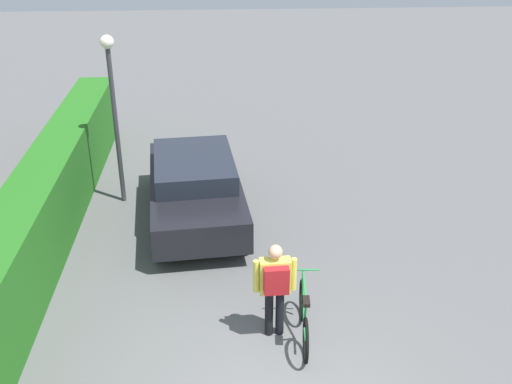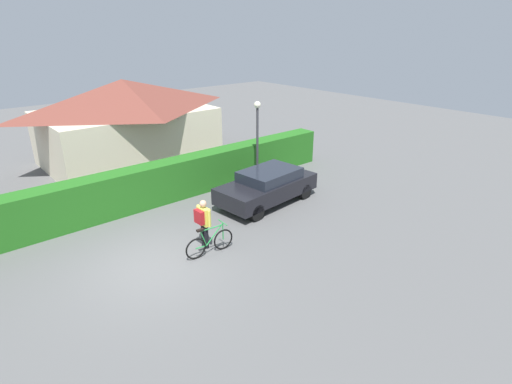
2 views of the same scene
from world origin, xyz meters
TOP-DOWN VIEW (x-y plane):
  - parked_car_near at (5.60, 1.29)m, footprint 4.26×2.18m
  - bicycle at (1.67, -0.46)m, footprint 1.64×0.50m
  - person_rider at (1.75, -0.02)m, footprint 0.36×0.65m
  - street_lamp at (6.49, 2.93)m, footprint 0.28×0.28m

SIDE VIEW (x-z plane):
  - bicycle at x=1.67m, z-range -0.09..0.85m
  - parked_car_near at x=5.60m, z-range 0.05..1.39m
  - person_rider at x=1.75m, z-range 0.17..1.77m
  - street_lamp at x=6.49m, z-range 0.58..4.24m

